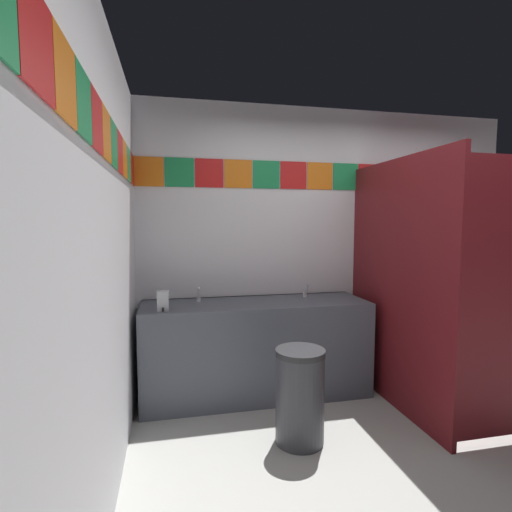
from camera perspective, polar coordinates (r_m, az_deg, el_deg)
ground_plane at (r=2.96m, az=24.13°, el=-26.67°), size 8.22×8.22×0.00m
wall_back at (r=3.95m, az=10.78°, el=1.78°), size 3.74×0.09×2.63m
wall_side at (r=2.05m, az=-22.37°, el=-1.40°), size 0.09×3.16×2.63m
vanity_counter at (r=3.54m, az=-0.02°, el=-13.24°), size 1.97×0.61×0.84m
faucet_left at (r=3.44m, az=-8.43°, el=-5.87°), size 0.04×0.10×0.14m
faucet_right at (r=3.64m, az=7.31°, el=-5.26°), size 0.04×0.10×0.14m
soap_dispenser at (r=3.16m, az=-13.52°, el=-6.44°), size 0.09×0.09×0.16m
stall_divider at (r=3.29m, az=24.67°, el=-4.38°), size 0.92×1.48×2.05m
toilet at (r=4.13m, az=23.11°, el=-12.74°), size 0.39×0.49×0.74m
trash_bin at (r=2.88m, az=6.46°, el=-19.74°), size 0.34×0.34×0.66m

